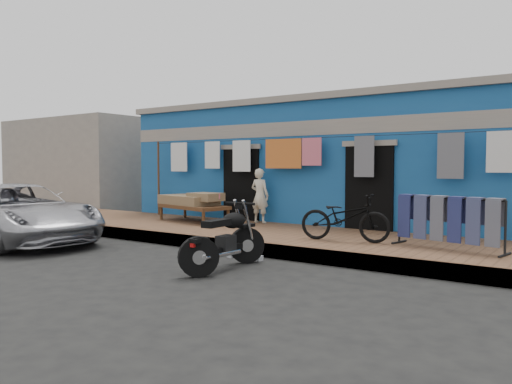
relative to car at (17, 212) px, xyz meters
The scene contains 15 objects.
ground 4.89m from the car, ahead, with size 80.00×80.00×0.00m, color black.
sidewalk 5.77m from the car, 32.41° to the left, with size 28.00×3.00×0.25m, color brown.
curb 5.14m from the car, 18.56° to the left, with size 28.00×0.10×0.25m, color gray.
building 8.63m from the car, 55.54° to the left, with size 12.20×5.20×3.36m.
neighbor_left 9.44m from the car, 130.99° to the left, with size 6.00×5.00×3.40m, color #9E9384.
clothesline 6.42m from the car, 43.29° to the left, with size 10.06×0.06×2.10m.
car is the anchor object (origin of this frame).
seated_person 5.49m from the car, 51.32° to the left, with size 0.48×0.32×1.34m, color beige.
bicycle 6.98m from the car, 22.88° to the left, with size 0.59×1.68×1.08m, color black.
motorcycle 5.45m from the car, ahead, with size 0.64×1.65×1.05m, color black, non-canonical shape.
charpoy 4.04m from the car, 62.65° to the left, with size 2.26×1.42×0.70m, color brown, non-canonical shape.
jeans_rack 8.73m from the car, 19.30° to the left, with size 1.97×0.76×0.93m, color black, non-canonical shape.
litter_a 5.60m from the car, 13.26° to the left, with size 0.19×0.15×0.08m, color silver.
litter_b 5.09m from the car, 14.61° to the left, with size 0.17×0.13×0.08m, color silver.
litter_c 4.76m from the car, ahead, with size 0.21×0.17×0.08m, color silver.
Camera 1 is at (5.52, -5.90, 1.66)m, focal length 35.00 mm.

